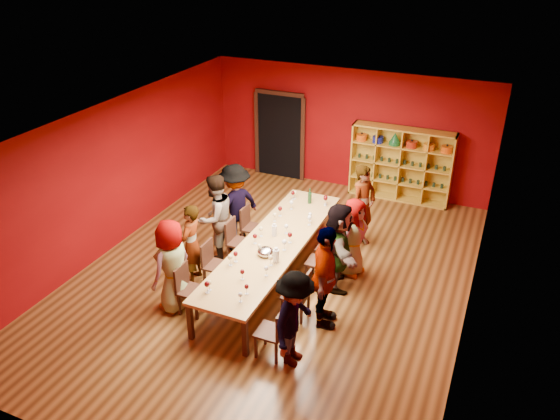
% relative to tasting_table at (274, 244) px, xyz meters
% --- Properties ---
extents(room_shell, '(7.10, 9.10, 3.04)m').
position_rel_tasting_table_xyz_m(room_shell, '(0.00, 0.00, 0.80)').
color(room_shell, '#4F3015').
rests_on(room_shell, ground).
extents(tasting_table, '(1.10, 4.50, 0.75)m').
position_rel_tasting_table_xyz_m(tasting_table, '(0.00, 0.00, 0.00)').
color(tasting_table, '#A47F44').
rests_on(tasting_table, ground).
extents(doorway, '(1.40, 0.17, 2.30)m').
position_rel_tasting_table_xyz_m(doorway, '(-1.80, 4.43, 0.42)').
color(doorway, black).
rests_on(doorway, ground).
extents(shelving_unit, '(2.40, 0.40, 1.80)m').
position_rel_tasting_table_xyz_m(shelving_unit, '(1.40, 4.32, 0.28)').
color(shelving_unit, gold).
rests_on(shelving_unit, ground).
extents(chair_person_left_0, '(0.42, 0.42, 0.89)m').
position_rel_tasting_table_xyz_m(chair_person_left_0, '(-0.91, -1.55, -0.20)').
color(chair_person_left_0, black).
rests_on(chair_person_left_0, ground).
extents(person_left_0, '(0.57, 0.89, 1.69)m').
position_rel_tasting_table_xyz_m(person_left_0, '(-1.18, -1.55, 0.15)').
color(person_left_0, '#15173C').
rests_on(person_left_0, ground).
extents(chair_person_left_1, '(0.42, 0.42, 0.89)m').
position_rel_tasting_table_xyz_m(chair_person_left_1, '(-0.91, -0.71, -0.20)').
color(chair_person_left_1, black).
rests_on(chair_person_left_1, ground).
extents(person_left_1, '(0.46, 0.60, 1.56)m').
position_rel_tasting_table_xyz_m(person_left_1, '(-1.34, -0.71, 0.08)').
color(person_left_1, '#5B85BB').
rests_on(person_left_1, ground).
extents(chair_person_left_2, '(0.42, 0.42, 0.89)m').
position_rel_tasting_table_xyz_m(chair_person_left_2, '(-0.91, 0.20, -0.20)').
color(chair_person_left_2, black).
rests_on(chair_person_left_2, ground).
extents(person_left_2, '(0.71, 0.96, 1.77)m').
position_rel_tasting_table_xyz_m(person_left_2, '(-1.34, 0.20, 0.19)').
color(person_left_2, '#141937').
rests_on(person_left_2, ground).
extents(chair_person_left_3, '(0.42, 0.42, 0.89)m').
position_rel_tasting_table_xyz_m(chair_person_left_3, '(-0.91, 0.83, -0.20)').
color(chair_person_left_3, black).
rests_on(chair_person_left_3, ground).
extents(person_left_3, '(0.90, 1.23, 1.76)m').
position_rel_tasting_table_xyz_m(person_left_3, '(-1.24, 0.83, 0.18)').
color(person_left_3, '#48484C').
rests_on(person_left_3, ground).
extents(chair_person_right_0, '(0.42, 0.42, 0.89)m').
position_rel_tasting_table_xyz_m(chair_person_right_0, '(0.91, -1.98, -0.20)').
color(chair_person_right_0, black).
rests_on(chair_person_right_0, ground).
extents(person_right_0, '(0.46, 1.04, 1.59)m').
position_rel_tasting_table_xyz_m(person_right_0, '(1.22, -1.98, 0.10)').
color(person_right_0, '#BF8088').
rests_on(person_right_0, ground).
extents(chair_person_right_1, '(0.42, 0.42, 0.89)m').
position_rel_tasting_table_xyz_m(chair_person_right_1, '(0.91, -0.95, -0.20)').
color(chair_person_right_1, black).
rests_on(chair_person_right_1, ground).
extents(person_right_1, '(0.72, 1.16, 1.83)m').
position_rel_tasting_table_xyz_m(person_right_1, '(1.33, -0.95, 0.22)').
color(person_right_1, '#49494E').
rests_on(person_right_1, ground).
extents(chair_person_right_2, '(0.42, 0.42, 0.89)m').
position_rel_tasting_table_xyz_m(chair_person_right_2, '(0.91, 0.17, -0.20)').
color(chair_person_right_2, black).
rests_on(chair_person_right_2, ground).
extents(person_right_2, '(1.05, 1.62, 1.69)m').
position_rel_tasting_table_xyz_m(person_right_2, '(1.20, 0.17, 0.15)').
color(person_right_2, '#BC7E85').
rests_on(person_right_2, ground).
extents(chair_person_right_3, '(0.42, 0.42, 0.89)m').
position_rel_tasting_table_xyz_m(chair_person_right_3, '(0.91, 0.71, -0.20)').
color(chair_person_right_3, black).
rests_on(chair_person_right_3, ground).
extents(person_right_3, '(0.58, 0.83, 1.55)m').
position_rel_tasting_table_xyz_m(person_right_3, '(1.31, 0.71, 0.08)').
color(person_right_3, '#48474C').
rests_on(person_right_3, ground).
extents(chair_person_right_4, '(0.42, 0.42, 0.89)m').
position_rel_tasting_table_xyz_m(chair_person_right_4, '(0.91, 1.79, -0.20)').
color(chair_person_right_4, black).
rests_on(chair_person_right_4, ground).
extents(person_right_4, '(0.68, 0.78, 1.78)m').
position_rel_tasting_table_xyz_m(person_right_4, '(1.18, 1.79, 0.19)').
color(person_right_4, pink).
rests_on(person_right_4, ground).
extents(wine_glass_0, '(0.08, 0.08, 0.20)m').
position_rel_tasting_table_xyz_m(wine_glass_0, '(0.09, 0.38, 0.20)').
color(wine_glass_0, silver).
rests_on(wine_glass_0, tasting_table).
extents(wine_glass_1, '(0.08, 0.08, 0.19)m').
position_rel_tasting_table_xyz_m(wine_glass_1, '(-0.31, 0.74, 0.19)').
color(wine_glass_1, silver).
rests_on(wine_glass_1, tasting_table).
extents(wine_glass_2, '(0.09, 0.09, 0.22)m').
position_rel_tasting_table_xyz_m(wine_glass_2, '(0.29, -0.19, 0.21)').
color(wine_glass_2, silver).
rests_on(wine_glass_2, tasting_table).
extents(wine_glass_3, '(0.09, 0.09, 0.22)m').
position_rel_tasting_table_xyz_m(wine_glass_3, '(0.28, 0.09, 0.21)').
color(wine_glass_3, silver).
rests_on(wine_glass_3, tasting_table).
extents(wine_glass_4, '(0.07, 0.07, 0.18)m').
position_rel_tasting_table_xyz_m(wine_glass_4, '(0.27, -1.64, 0.18)').
color(wine_glass_4, silver).
rests_on(wine_glass_4, tasting_table).
extents(wine_glass_5, '(0.08, 0.08, 0.19)m').
position_rel_tasting_table_xyz_m(wine_glass_5, '(0.32, 1.03, 0.19)').
color(wine_glass_5, silver).
rests_on(wine_glass_5, tasting_table).
extents(wine_glass_6, '(0.09, 0.09, 0.22)m').
position_rel_tasting_table_xyz_m(wine_glass_6, '(-0.30, 0.98, 0.21)').
color(wine_glass_6, silver).
rests_on(wine_glass_6, tasting_table).
extents(wine_glass_7, '(0.09, 0.09, 0.22)m').
position_rel_tasting_table_xyz_m(wine_glass_7, '(0.38, 1.79, 0.21)').
color(wine_glass_7, silver).
rests_on(wine_glass_7, tasting_table).
extents(wine_glass_8, '(0.08, 0.08, 0.20)m').
position_rel_tasting_table_xyz_m(wine_glass_8, '(-0.21, 1.35, 0.20)').
color(wine_glass_8, silver).
rests_on(wine_glass_8, tasting_table).
extents(wine_glass_9, '(0.08, 0.08, 0.21)m').
position_rel_tasting_table_xyz_m(wine_glass_9, '(0.37, 0.87, 0.20)').
color(wine_glass_9, silver).
rests_on(wine_glass_9, tasting_table).
extents(wine_glass_10, '(0.08, 0.08, 0.19)m').
position_rel_tasting_table_xyz_m(wine_glass_10, '(0.34, -1.06, 0.19)').
color(wine_glass_10, silver).
rests_on(wine_glass_10, tasting_table).
extents(wine_glass_11, '(0.08, 0.08, 0.19)m').
position_rel_tasting_table_xyz_m(wine_glass_11, '(-0.32, -1.79, 0.19)').
color(wine_glass_11, silver).
rests_on(wine_glass_11, tasting_table).
extents(wine_glass_12, '(0.08, 0.08, 0.21)m').
position_rel_tasting_table_xyz_m(wine_glass_12, '(0.36, 1.85, 0.20)').
color(wine_glass_12, silver).
rests_on(wine_glass_12, tasting_table).
extents(wine_glass_13, '(0.08, 0.08, 0.21)m').
position_rel_tasting_table_xyz_m(wine_glass_13, '(-0.33, -0.88, 0.20)').
color(wine_glass_13, silver).
rests_on(wine_glass_13, tasting_table).
extents(wine_glass_14, '(0.09, 0.09, 0.22)m').
position_rel_tasting_table_xyz_m(wine_glass_14, '(-0.32, -1.87, 0.21)').
color(wine_glass_14, silver).
rests_on(wine_glass_14, tasting_table).
extents(wine_glass_15, '(0.08, 0.08, 0.21)m').
position_rel_tasting_table_xyz_m(wine_glass_15, '(-0.30, 0.09, 0.20)').
color(wine_glass_15, silver).
rests_on(wine_glass_15, tasting_table).
extents(wine_glass_16, '(0.07, 0.07, 0.18)m').
position_rel_tasting_table_xyz_m(wine_glass_16, '(0.27, -1.87, 0.18)').
color(wine_glass_16, silver).
rests_on(wine_glass_16, tasting_table).
extents(wine_glass_17, '(0.09, 0.09, 0.22)m').
position_rel_tasting_table_xyz_m(wine_glass_17, '(-0.36, -1.02, 0.21)').
color(wine_glass_17, silver).
rests_on(wine_glass_17, tasting_table).
extents(wine_glass_18, '(0.08, 0.08, 0.20)m').
position_rel_tasting_table_xyz_m(wine_glass_18, '(0.28, -0.74, 0.20)').
color(wine_glass_18, silver).
rests_on(wine_glass_18, tasting_table).
extents(wine_glass_19, '(0.08, 0.08, 0.19)m').
position_rel_tasting_table_xyz_m(wine_glass_19, '(-0.08, -0.46, 0.19)').
color(wine_glass_19, silver).
rests_on(wine_glass_19, tasting_table).
extents(wine_glass_20, '(0.08, 0.08, 0.19)m').
position_rel_tasting_table_xyz_m(wine_glass_20, '(-0.33, 1.84, 0.19)').
color(wine_glass_20, silver).
rests_on(wine_glass_20, tasting_table).
extents(wine_glass_21, '(0.08, 0.08, 0.20)m').
position_rel_tasting_table_xyz_m(wine_glass_21, '(-0.35, 1.78, 0.20)').
color(wine_glass_21, silver).
rests_on(wine_glass_21, tasting_table).
extents(wine_glass_22, '(0.08, 0.08, 0.19)m').
position_rel_tasting_table_xyz_m(wine_glass_22, '(0.02, -1.31, 0.19)').
color(wine_glass_22, silver).
rests_on(wine_glass_22, tasting_table).
extents(wine_glass_23, '(0.08, 0.08, 0.21)m').
position_rel_tasting_table_xyz_m(wine_glass_23, '(-0.29, -0.19, 0.20)').
color(wine_glass_23, silver).
rests_on(wine_glass_23, tasting_table).
extents(spittoon_bowl, '(0.30, 0.30, 0.16)m').
position_rel_tasting_table_xyz_m(spittoon_bowl, '(0.05, -0.48, 0.12)').
color(spittoon_bowl, '#B6B9BD').
rests_on(spittoon_bowl, tasting_table).
extents(carafe_a, '(0.11, 0.11, 0.25)m').
position_rel_tasting_table_xyz_m(carafe_a, '(-0.09, 0.22, 0.17)').
color(carafe_a, silver).
rests_on(carafe_a, tasting_table).
extents(carafe_b, '(0.13, 0.13, 0.29)m').
position_rel_tasting_table_xyz_m(carafe_b, '(0.31, -0.60, 0.18)').
color(carafe_b, silver).
rests_on(carafe_b, tasting_table).
extents(wine_bottle, '(0.10, 0.10, 0.33)m').
position_rel_tasting_table_xyz_m(wine_bottle, '(0.03, 1.77, 0.18)').
color(wine_bottle, '#123319').
rests_on(wine_bottle, tasting_table).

